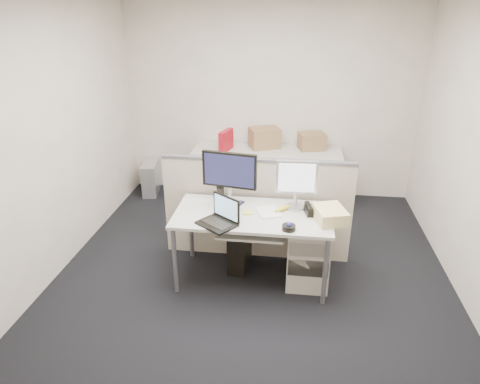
# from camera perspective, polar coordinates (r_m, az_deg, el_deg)

# --- Properties ---
(floor) EXTENTS (4.00, 4.50, 0.01)m
(floor) POSITION_cam_1_polar(r_m,az_deg,el_deg) (4.48, 1.59, -11.33)
(floor) COLOR black
(floor) RESTS_ON ground
(wall_back) EXTENTS (4.00, 0.02, 2.70)m
(wall_back) POSITION_cam_1_polar(r_m,az_deg,el_deg) (6.03, 4.00, 12.07)
(wall_back) COLOR beige
(wall_back) RESTS_ON ground
(wall_front) EXTENTS (4.00, 0.02, 2.70)m
(wall_front) POSITION_cam_1_polar(r_m,az_deg,el_deg) (1.89, -5.35, -16.61)
(wall_front) COLOR beige
(wall_front) RESTS_ON ground
(wall_left) EXTENTS (0.02, 4.50, 2.70)m
(wall_left) POSITION_cam_1_polar(r_m,az_deg,el_deg) (4.51, -24.55, 5.92)
(wall_left) COLOR beige
(wall_left) RESTS_ON ground
(desk) EXTENTS (1.50, 0.75, 0.73)m
(desk) POSITION_cam_1_polar(r_m,az_deg,el_deg) (4.13, 1.69, -3.70)
(desk) COLOR silver
(desk) RESTS_ON floor
(keyboard_tray) EXTENTS (0.62, 0.32, 0.02)m
(keyboard_tray) POSITION_cam_1_polar(r_m,az_deg,el_deg) (3.99, 1.42, -5.45)
(keyboard_tray) COLOR silver
(keyboard_tray) RESTS_ON desk
(drawer_pedestal) EXTENTS (0.40, 0.55, 0.65)m
(drawer_pedestal) POSITION_cam_1_polar(r_m,az_deg,el_deg) (4.33, 9.04, -7.78)
(drawer_pedestal) COLOR beige
(drawer_pedestal) RESTS_ON floor
(cubicle_partition) EXTENTS (2.00, 0.06, 1.10)m
(cubicle_partition) POSITION_cam_1_polar(r_m,az_deg,el_deg) (4.57, 2.24, -2.42)
(cubicle_partition) COLOR beige
(cubicle_partition) RESTS_ON floor
(back_counter) EXTENTS (2.00, 0.60, 0.72)m
(back_counter) POSITION_cam_1_polar(r_m,az_deg,el_deg) (6.01, 3.54, 2.17)
(back_counter) COLOR beige
(back_counter) RESTS_ON floor
(monitor_main) EXTENTS (0.57, 0.30, 0.55)m
(monitor_main) POSITION_cam_1_polar(r_m,az_deg,el_deg) (4.18, -1.42, 1.76)
(monitor_main) COLOR black
(monitor_main) RESTS_ON desk
(monitor_small) EXTENTS (0.40, 0.21, 0.48)m
(monitor_small) POSITION_cam_1_polar(r_m,az_deg,el_deg) (4.15, 7.50, 0.91)
(monitor_small) COLOR #B7B7BC
(monitor_small) RESTS_ON desk
(laptop) EXTENTS (0.41, 0.40, 0.25)m
(laptop) POSITION_cam_1_polar(r_m,az_deg,el_deg) (3.84, -3.15, -2.77)
(laptop) COLOR black
(laptop) RESTS_ON desk
(trackball) EXTENTS (0.16, 0.16, 0.05)m
(trackball) POSITION_cam_1_polar(r_m,az_deg,el_deg) (3.82, 6.52, -4.73)
(trackball) COLOR black
(trackball) RESTS_ON desk
(desk_phone) EXTENTS (0.23, 0.21, 0.06)m
(desk_phone) POSITION_cam_1_polar(r_m,az_deg,el_deg) (4.15, 10.10, -2.43)
(desk_phone) COLOR black
(desk_phone) RESTS_ON desk
(paper_stack) EXTENTS (0.28, 0.31, 0.01)m
(paper_stack) POSITION_cam_1_polar(r_m,az_deg,el_deg) (4.12, 3.84, -2.68)
(paper_stack) COLOR silver
(paper_stack) RESTS_ON desk
(sticky_pad) EXTENTS (0.11, 0.11, 0.01)m
(sticky_pad) POSITION_cam_1_polar(r_m,az_deg,el_deg) (4.10, 1.01, -2.77)
(sticky_pad) COLOR yellow
(sticky_pad) RESTS_ON desk
(travel_mug) EXTENTS (0.09, 0.09, 0.16)m
(travel_mug) POSITION_cam_1_polar(r_m,az_deg,el_deg) (4.30, -2.63, -0.36)
(travel_mug) COLOR black
(travel_mug) RESTS_ON desk
(banana) EXTENTS (0.18, 0.17, 0.04)m
(banana) POSITION_cam_1_polar(r_m,az_deg,el_deg) (4.16, 5.68, -2.21)
(banana) COLOR #FFF650
(banana) RESTS_ON desk
(cellphone) EXTENTS (0.09, 0.11, 0.01)m
(cellphone) POSITION_cam_1_polar(r_m,az_deg,el_deg) (4.29, -0.02, -1.50)
(cellphone) COLOR black
(cellphone) RESTS_ON desk
(manila_folders) EXTENTS (0.34, 0.39, 0.12)m
(manila_folders) POSITION_cam_1_polar(r_m,az_deg,el_deg) (4.03, 11.90, -2.95)
(manila_folders) COLOR beige
(manila_folders) RESTS_ON desk
(keyboard) EXTENTS (0.42, 0.18, 0.02)m
(keyboard) POSITION_cam_1_polar(r_m,az_deg,el_deg) (4.01, 2.19, -4.94)
(keyboard) COLOR black
(keyboard) RESTS_ON keyboard_tray
(pc_tower_desk) EXTENTS (0.21, 0.46, 0.42)m
(pc_tower_desk) POSITION_cam_1_polar(r_m,az_deg,el_deg) (4.54, -0.02, -7.55)
(pc_tower_desk) COLOR black
(pc_tower_desk) RESTS_ON floor
(pc_tower_spare_dark) EXTENTS (0.35, 0.49, 0.43)m
(pc_tower_spare_dark) POSITION_cam_1_polar(r_m,az_deg,el_deg) (6.16, -7.12, 1.12)
(pc_tower_spare_dark) COLOR black
(pc_tower_spare_dark) RESTS_ON floor
(pc_tower_spare_silver) EXTENTS (0.27, 0.52, 0.46)m
(pc_tower_spare_silver) POSITION_cam_1_polar(r_m,az_deg,el_deg) (6.41, -11.80, 1.88)
(pc_tower_spare_silver) COLOR #B7B7BC
(pc_tower_spare_silver) RESTS_ON floor
(cardboard_box_left) EXTENTS (0.47, 0.42, 0.29)m
(cardboard_box_left) POSITION_cam_1_polar(r_m,az_deg,el_deg) (5.96, 3.26, 7.14)
(cardboard_box_left) COLOR olive
(cardboard_box_left) RESTS_ON back_counter
(cardboard_box_right) EXTENTS (0.40, 0.35, 0.25)m
(cardboard_box_right) POSITION_cam_1_polar(r_m,az_deg,el_deg) (5.96, 9.54, 6.61)
(cardboard_box_right) COLOR olive
(cardboard_box_right) RESTS_ON back_counter
(red_binder) EXTENTS (0.16, 0.33, 0.30)m
(red_binder) POSITION_cam_1_polar(r_m,az_deg,el_deg) (5.80, -1.87, 6.77)
(red_binder) COLOR #AA0F1D
(red_binder) RESTS_ON back_counter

